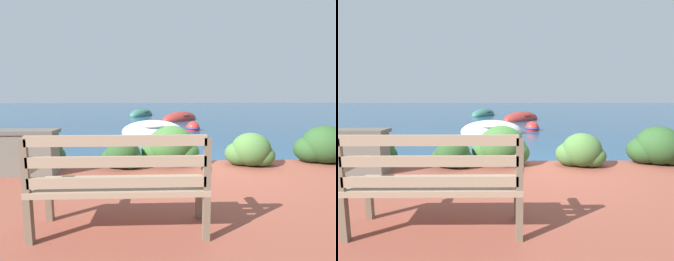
# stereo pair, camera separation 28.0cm
# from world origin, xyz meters

# --- Properties ---
(ground_plane) EXTENTS (80.00, 80.00, 0.00)m
(ground_plane) POSITION_xyz_m (0.00, 0.00, 0.00)
(ground_plane) COLOR navy
(park_bench) EXTENTS (1.56, 0.48, 0.93)m
(park_bench) POSITION_xyz_m (-1.34, -2.58, 0.70)
(park_bench) COLOR brown
(park_bench) RESTS_ON patio_terrace
(stone_wall) EXTENTS (1.56, 0.39, 0.71)m
(stone_wall) POSITION_xyz_m (-3.36, -0.74, 0.58)
(stone_wall) COLOR #666056
(stone_wall) RESTS_ON patio_terrace
(hedge_clump_far_left) EXTENTS (0.83, 0.60, 0.56)m
(hedge_clump_far_left) POSITION_xyz_m (-3.04, -0.24, 0.46)
(hedge_clump_far_left) COLOR #284C23
(hedge_clump_far_left) RESTS_ON patio_terrace
(hedge_clump_left) EXTENTS (0.73, 0.52, 0.50)m
(hedge_clump_left) POSITION_xyz_m (-1.61, -0.45, 0.43)
(hedge_clump_left) COLOR #284C23
(hedge_clump_left) RESTS_ON patio_terrace
(hedge_clump_centre) EXTENTS (1.03, 0.74, 0.70)m
(hedge_clump_centre) POSITION_xyz_m (-0.78, -0.26, 0.52)
(hedge_clump_centre) COLOR #38662D
(hedge_clump_centre) RESTS_ON patio_terrace
(hedge_clump_right) EXTENTS (0.86, 0.62, 0.59)m
(hedge_clump_right) POSITION_xyz_m (0.62, -0.38, 0.47)
(hedge_clump_right) COLOR #426B33
(hedge_clump_right) RESTS_ON patio_terrace
(hedge_clump_far_right) EXTENTS (1.01, 0.73, 0.69)m
(hedge_clump_far_right) POSITION_xyz_m (2.04, -0.24, 0.52)
(hedge_clump_far_right) COLOR #284C23
(hedge_clump_far_right) RESTS_ON patio_terrace
(rowboat_nearest) EXTENTS (2.38, 1.32, 0.90)m
(rowboat_nearest) POSITION_xyz_m (-1.19, 4.93, 0.08)
(rowboat_nearest) COLOR silver
(rowboat_nearest) RESTS_ON ground_plane
(rowboat_mid) EXTENTS (2.70, 2.87, 0.87)m
(rowboat_mid) POSITION_xyz_m (0.26, 9.97, 0.07)
(rowboat_mid) COLOR #9E2D28
(rowboat_mid) RESTS_ON ground_plane
(rowboat_far) EXTENTS (2.06, 2.70, 0.85)m
(rowboat_far) POSITION_xyz_m (-2.13, 13.25, 0.07)
(rowboat_far) COLOR #336B5B
(rowboat_far) RESTS_ON ground_plane
(mooring_buoy) EXTENTS (0.62, 0.62, 0.56)m
(mooring_buoy) POSITION_xyz_m (0.44, 5.75, 0.10)
(mooring_buoy) COLOR red
(mooring_buoy) RESTS_ON ground_plane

